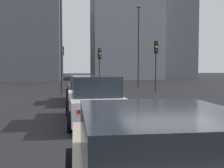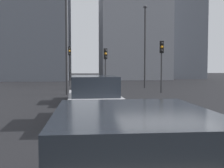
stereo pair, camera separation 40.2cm
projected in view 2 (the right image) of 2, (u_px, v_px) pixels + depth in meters
ground_plane at (166, 147)px, 7.44m from camera, size 160.00×160.00×0.20m
car_black_right_lead at (89, 89)px, 16.11m from camera, size 4.87×2.21×1.47m
car_white_right_second at (94, 100)px, 10.09m from camera, size 4.65×2.07×1.64m
traffic_light_near_left at (162, 56)px, 21.47m from camera, size 0.33×0.30×3.87m
traffic_light_near_right at (106, 60)px, 24.54m from camera, size 0.32×0.30×3.51m
traffic_light_far_left at (70, 58)px, 29.81m from camera, size 0.32×0.29×4.03m
street_lamp_kerbside at (145, 40)px, 26.28m from camera, size 0.56×0.36×7.50m
street_lamp_far at (66, 19)px, 19.88m from camera, size 0.56×0.36×9.15m
building_facade_left at (172, 42)px, 52.14m from camera, size 13.82×7.44×12.91m
building_facade_center at (132, 24)px, 46.69m from camera, size 11.11×10.34×17.84m
building_facade_right at (30, 35)px, 44.10m from camera, size 12.86×11.86×13.53m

